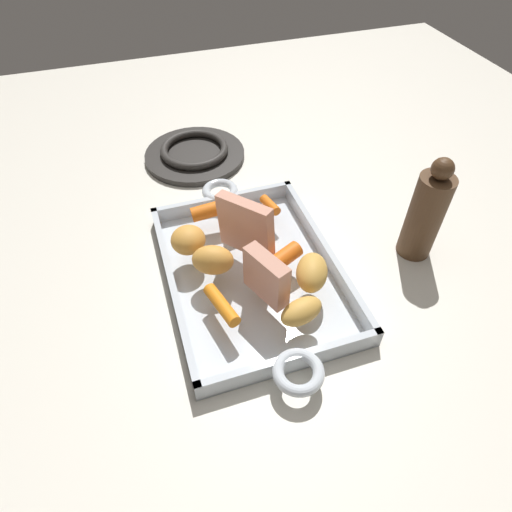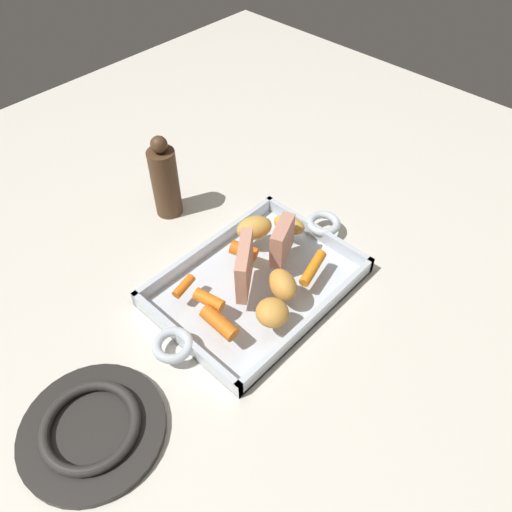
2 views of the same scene
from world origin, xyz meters
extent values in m
plane|color=silver|center=(0.00, 0.00, 0.00)|extent=(1.66, 1.66, 0.00)
cube|color=silver|center=(0.00, 0.00, 0.00)|extent=(0.32, 0.23, 0.01)
cube|color=silver|center=(0.00, 0.11, 0.02)|extent=(0.32, 0.01, 0.03)
cube|color=silver|center=(0.00, -0.11, 0.02)|extent=(0.32, 0.01, 0.03)
cube|color=silver|center=(0.16, 0.00, 0.02)|extent=(0.01, 0.23, 0.03)
cube|color=silver|center=(-0.16, 0.00, 0.02)|extent=(0.01, 0.23, 0.03)
torus|color=silver|center=(0.17, 0.00, 0.03)|extent=(0.06, 0.06, 0.01)
torus|color=silver|center=(-0.17, 0.00, 0.03)|extent=(0.06, 0.06, 0.01)
cube|color=tan|center=(0.03, 0.00, 0.07)|extent=(0.08, 0.07, 0.09)
cube|color=tan|center=(-0.06, 0.00, 0.07)|extent=(0.07, 0.04, 0.07)
cylinder|color=orange|center=(0.11, 0.03, 0.04)|extent=(0.02, 0.06, 0.03)
cylinder|color=orange|center=(-0.02, -0.04, 0.04)|extent=(0.04, 0.05, 0.03)
cylinder|color=orange|center=(-0.07, 0.06, 0.04)|extent=(0.07, 0.03, 0.02)
cylinder|color=orange|center=(0.09, -0.01, 0.04)|extent=(0.03, 0.05, 0.02)
cylinder|color=orange|center=(0.10, -0.06, 0.04)|extent=(0.04, 0.02, 0.02)
ellipsoid|color=gold|center=(0.00, 0.05, 0.05)|extent=(0.06, 0.07, 0.04)
ellipsoid|color=gold|center=(0.05, 0.08, 0.05)|extent=(0.06, 0.06, 0.04)
ellipsoid|color=gold|center=(-0.06, -0.06, 0.05)|extent=(0.07, 0.06, 0.04)
ellipsoid|color=gold|center=(-0.11, -0.03, 0.05)|extent=(0.05, 0.06, 0.03)
cylinder|color=#282623|center=(0.32, 0.01, 0.01)|extent=(0.19, 0.19, 0.01)
torus|color=#2D2B28|center=(0.32, 0.01, 0.02)|extent=(0.13, 0.13, 0.01)
cylinder|color=#4C331E|center=(-0.03, -0.25, 0.07)|extent=(0.05, 0.05, 0.13)
sphere|color=#4C331E|center=(-0.03, -0.25, 0.15)|extent=(0.03, 0.03, 0.03)
camera|label=1|loc=(-0.39, 0.12, 0.47)|focal=30.27mm
camera|label=2|loc=(0.38, 0.35, 0.63)|focal=34.75mm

